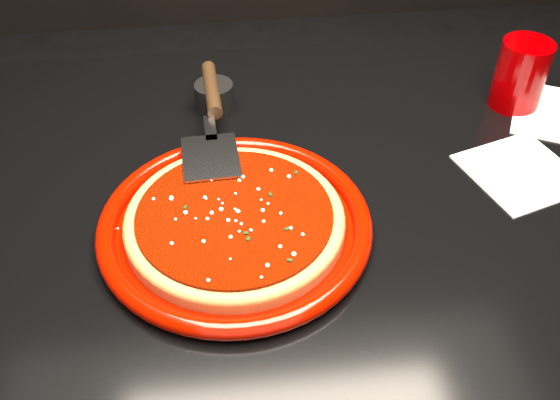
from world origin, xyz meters
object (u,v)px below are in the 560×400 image
object	(u,v)px
table	(310,351)
ramekin	(214,97)
pizza_server	(212,118)
plate	(235,224)
cup	(520,75)

from	to	relation	value
table	ramekin	xyz separation A→B (m)	(-0.13, 0.21, 0.40)
pizza_server	ramekin	distance (m)	0.09
table	plate	distance (m)	0.41
ramekin	cup	bearing A→B (deg)	-5.11
plate	table	bearing A→B (deg)	27.83
pizza_server	plate	bearing A→B (deg)	-86.99
ramekin	plate	bearing A→B (deg)	-87.31
pizza_server	cup	bearing A→B (deg)	2.59
cup	ramekin	distance (m)	0.47
table	cup	bearing A→B (deg)	26.47
pizza_server	table	bearing A→B (deg)	-46.11
pizza_server	ramekin	bearing A→B (deg)	84.09
table	cup	world-z (taller)	cup
table	pizza_server	size ratio (longest dim) A/B	3.75
plate	pizza_server	bearing A→B (deg)	95.41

